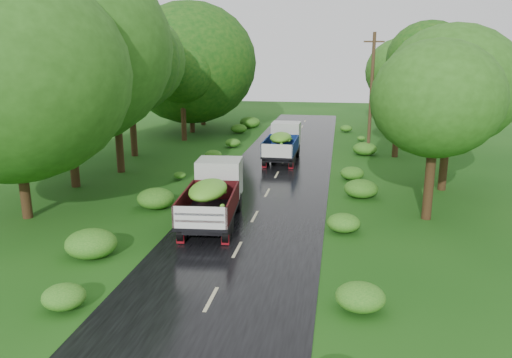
# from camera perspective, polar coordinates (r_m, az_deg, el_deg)

# --- Properties ---
(ground) EXTENTS (120.00, 120.00, 0.00)m
(ground) POSITION_cam_1_polar(r_m,az_deg,el_deg) (15.96, -5.16, -13.58)
(ground) COLOR #12410E
(ground) RESTS_ON ground
(road) EXTENTS (6.50, 80.00, 0.02)m
(road) POSITION_cam_1_polar(r_m,az_deg,el_deg) (20.37, -1.59, -7.02)
(road) COLOR black
(road) RESTS_ON ground
(road_lines) EXTENTS (0.12, 69.60, 0.00)m
(road_lines) POSITION_cam_1_polar(r_m,az_deg,el_deg) (21.29, -1.07, -6.01)
(road_lines) COLOR #BFB78C
(road_lines) RESTS_ON road
(truck_near) EXTENTS (2.58, 6.08, 2.49)m
(truck_near) POSITION_cam_1_polar(r_m,az_deg,el_deg) (22.09, -4.89, -1.49)
(truck_near) COLOR black
(truck_near) RESTS_ON ground
(truck_far) EXTENTS (2.12, 5.78, 2.42)m
(truck_far) POSITION_cam_1_polar(r_m,az_deg,el_deg) (34.58, 3.10, 4.37)
(truck_far) COLOR black
(truck_far) RESTS_ON ground
(utility_pole) EXTENTS (1.45, 0.67, 8.67)m
(utility_pole) POSITION_cam_1_polar(r_m,az_deg,el_deg) (36.68, 13.03, 9.48)
(utility_pole) COLOR #382616
(utility_pole) RESTS_ON ground
(trees_left) EXTENTS (5.87, 33.94, 9.69)m
(trees_left) POSITION_cam_1_polar(r_m,az_deg,el_deg) (37.05, -12.80, 12.93)
(trees_left) COLOR black
(trees_left) RESTS_ON ground
(trees_right) EXTENTS (6.01, 31.51, 8.42)m
(trees_right) POSITION_cam_1_polar(r_m,az_deg,el_deg) (36.94, 18.47, 11.07)
(trees_right) COLOR black
(trees_right) RESTS_ON ground
(shrubs) EXTENTS (11.90, 44.00, 0.70)m
(shrubs) POSITION_cam_1_polar(r_m,az_deg,el_deg) (28.73, 1.88, 0.17)
(shrubs) COLOR #236B19
(shrubs) RESTS_ON ground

